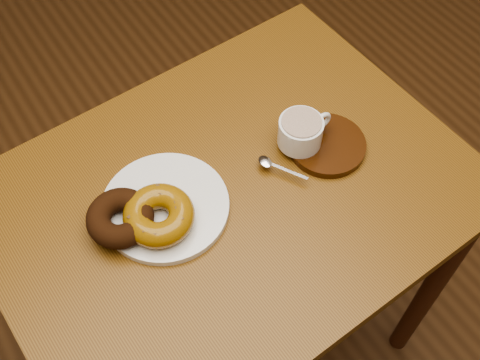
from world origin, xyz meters
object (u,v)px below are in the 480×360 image
coffee_cup (301,131)px  donut_plate (165,207)px  saucer (327,145)px  cafe_table (232,226)px

coffee_cup → donut_plate: bearing=178.6°
saucer → coffee_cup: (-0.04, 0.03, 0.04)m
cafe_table → coffee_cup: coffee_cup is taller
donut_plate → coffee_cup: 0.28m
donut_plate → saucer: saucer is taller
donut_plate → coffee_cup: (0.28, -0.02, 0.04)m
cafe_table → coffee_cup: size_ratio=8.10×
cafe_table → coffee_cup: bearing=2.4°
coffee_cup → cafe_table: bearing=-172.6°
cafe_table → donut_plate: (-0.12, 0.03, 0.14)m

